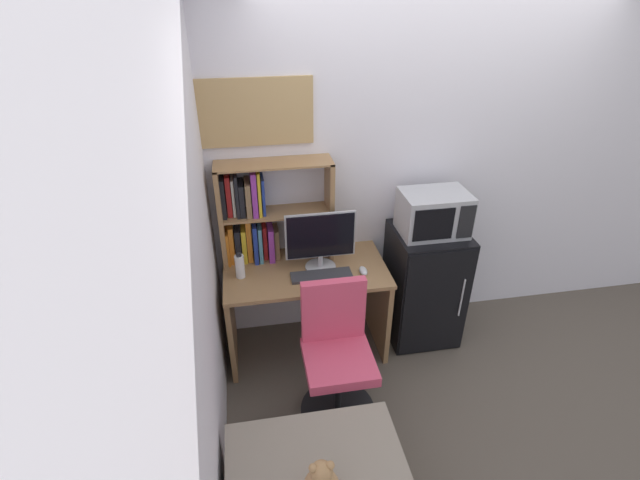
% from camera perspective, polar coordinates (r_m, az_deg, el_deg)
% --- Properties ---
extents(wall_back, '(6.40, 0.04, 2.60)m').
position_cam_1_polar(wall_back, '(3.75, 18.63, 8.48)').
color(wall_back, silver).
rests_on(wall_back, ground_plane).
extents(wall_left, '(0.04, 4.40, 2.60)m').
position_cam_1_polar(wall_left, '(1.96, -15.90, -12.60)').
color(wall_left, silver).
rests_on(wall_left, ground_plane).
extents(desk, '(1.16, 0.63, 0.75)m').
position_cam_1_polar(desk, '(3.46, -1.74, -6.82)').
color(desk, '#997047').
rests_on(desk, ground_plane).
extents(hutch_bookshelf, '(0.80, 0.23, 0.74)m').
position_cam_1_polar(hutch_bookshelf, '(3.30, -7.57, 3.03)').
color(hutch_bookshelf, '#997047').
rests_on(hutch_bookshelf, desk).
extents(monitor, '(0.49, 0.22, 0.44)m').
position_cam_1_polar(monitor, '(3.21, 0.06, 0.05)').
color(monitor, '#B7B7BC').
rests_on(monitor, desk).
extents(keyboard, '(0.43, 0.13, 0.02)m').
position_cam_1_polar(keyboard, '(3.24, 0.17, -4.38)').
color(keyboard, '#333338').
rests_on(keyboard, desk).
extents(computer_mouse, '(0.05, 0.10, 0.04)m').
position_cam_1_polar(computer_mouse, '(3.28, 5.35, -3.79)').
color(computer_mouse, silver).
rests_on(computer_mouse, desk).
extents(water_bottle, '(0.07, 0.07, 0.19)m').
position_cam_1_polar(water_bottle, '(3.24, -9.84, -3.18)').
color(water_bottle, silver).
rests_on(water_bottle, desk).
extents(mini_fridge, '(0.53, 0.54, 0.94)m').
position_cam_1_polar(mini_fridge, '(3.73, 12.66, -5.37)').
color(mini_fridge, black).
rests_on(mini_fridge, ground_plane).
extents(microwave, '(0.47, 0.34, 0.31)m').
position_cam_1_polar(microwave, '(3.41, 13.81, 3.24)').
color(microwave, '#ADADB2').
rests_on(microwave, mini_fridge).
extents(desk_chair, '(0.50, 0.50, 0.95)m').
position_cam_1_polar(desk_chair, '(3.09, 2.06, -14.58)').
color(desk_chair, black).
rests_on(desk_chair, ground_plane).
extents(wall_corkboard, '(0.77, 0.02, 0.44)m').
position_cam_1_polar(wall_corkboard, '(3.14, -8.08, 15.27)').
color(wall_corkboard, tan).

